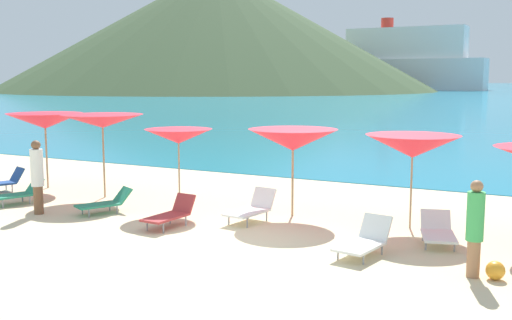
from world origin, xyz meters
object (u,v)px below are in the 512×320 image
(lounge_chair_5, at_px, (19,193))
(beachgoer_0, at_px, (475,226))
(umbrella_1, at_px, (102,121))
(lounge_chair_8, at_px, (1,182))
(umbrella_3, at_px, (293,140))
(beachgoer_1, at_px, (37,175))
(beach_ball, at_px, (495,270))
(lounge_chair_4, at_px, (364,240))
(umbrella_2, at_px, (178,136))
(lounge_chair_7, at_px, (252,208))
(lounge_chair_0, at_px, (105,202))
(lounge_chair_6, at_px, (171,213))
(umbrella_4, at_px, (413,146))
(umbrella_0, at_px, (45,121))
(cruise_ship, at_px, (405,62))
(lounge_chair_3, at_px, (438,231))

(lounge_chair_5, distance_m, beachgoer_0, 11.71)
(umbrella_1, relative_size, lounge_chair_8, 1.54)
(lounge_chair_5, bearing_deg, umbrella_1, 70.81)
(umbrella_3, distance_m, beachgoer_0, 5.49)
(beachgoer_1, distance_m, beach_ball, 10.63)
(lounge_chair_4, distance_m, lounge_chair_8, 11.57)
(umbrella_1, relative_size, umbrella_2, 1.13)
(beachgoer_0, bearing_deg, lounge_chair_7, 169.22)
(umbrella_2, distance_m, beach_ball, 8.27)
(umbrella_1, bearing_deg, umbrella_2, -7.19)
(umbrella_1, bearing_deg, lounge_chair_8, -165.80)
(lounge_chair_0, distance_m, beachgoer_0, 8.92)
(umbrella_3, bearing_deg, lounge_chair_4, -42.93)
(lounge_chair_6, bearing_deg, beach_ball, 0.75)
(lounge_chair_6, xyz_separation_m, lounge_chair_8, (-6.96, 1.15, -0.00))
(umbrella_4, bearing_deg, lounge_chair_0, -164.19)
(umbrella_4, bearing_deg, umbrella_0, -179.43)
(umbrella_4, height_order, cruise_ship, cruise_ship)
(lounge_chair_3, relative_size, beachgoer_0, 0.86)
(umbrella_0, xyz_separation_m, umbrella_2, (5.36, -0.68, -0.17))
(umbrella_2, distance_m, beachgoer_1, 3.58)
(lounge_chair_4, height_order, beachgoer_0, beachgoer_0)
(beach_ball, bearing_deg, lounge_chair_6, 176.26)
(umbrella_0, relative_size, umbrella_2, 1.16)
(lounge_chair_3, xyz_separation_m, beach_ball, (1.30, -1.78, -0.11))
(lounge_chair_0, height_order, lounge_chair_3, lounge_chair_3)
(beach_ball, bearing_deg, umbrella_2, 165.11)
(umbrella_1, relative_size, umbrella_3, 1.08)
(umbrella_2, relative_size, umbrella_3, 0.95)
(umbrella_3, relative_size, lounge_chair_4, 1.49)
(umbrella_4, xyz_separation_m, beachgoer_1, (-8.48, -2.85, -0.86))
(lounge_chair_4, height_order, lounge_chair_5, lounge_chair_4)
(umbrella_4, xyz_separation_m, lounge_chair_8, (-11.77, -1.26, -1.54))
(lounge_chair_5, xyz_separation_m, beach_ball, (12.02, -0.65, -0.14))
(lounge_chair_0, height_order, lounge_chair_7, lounge_chair_7)
(cruise_ship, bearing_deg, umbrella_2, -77.06)
(beachgoer_1, xyz_separation_m, beach_ball, (10.60, -0.02, -0.83))
(umbrella_4, bearing_deg, cruise_ship, 104.20)
(umbrella_1, bearing_deg, lounge_chair_0, -48.02)
(lounge_chair_7, height_order, beachgoer_1, beachgoer_1)
(lounge_chair_6, bearing_deg, lounge_chair_8, 175.07)
(lounge_chair_7, bearing_deg, lounge_chair_3, 7.67)
(lounge_chair_7, bearing_deg, lounge_chair_5, -162.70)
(umbrella_0, relative_size, beachgoer_0, 1.44)
(lounge_chair_3, relative_size, lounge_chair_5, 0.99)
(umbrella_1, height_order, beach_ball, umbrella_1)
(lounge_chair_7, bearing_deg, cruise_ship, 110.45)
(lounge_chair_4, bearing_deg, lounge_chair_3, 62.05)
(cruise_ship, bearing_deg, lounge_chair_3, -74.96)
(lounge_chair_0, height_order, cruise_ship, cruise_ship)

